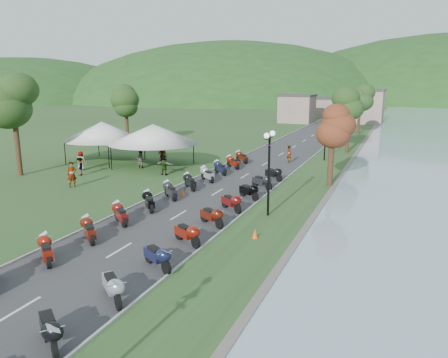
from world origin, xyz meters
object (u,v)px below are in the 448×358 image
(pedestrian_b, at_px, (141,168))
(pedestrian_c, at_px, (81,175))
(pedestrian_a, at_px, (73,187))
(vendor_tent_main, at_px, (154,146))

(pedestrian_b, height_order, pedestrian_c, pedestrian_b)
(pedestrian_a, bearing_deg, pedestrian_c, 73.00)
(vendor_tent_main, distance_m, pedestrian_c, 7.17)
(vendor_tent_main, height_order, pedestrian_c, vendor_tent_main)
(pedestrian_a, distance_m, pedestrian_c, 4.31)
(pedestrian_b, bearing_deg, pedestrian_c, 59.95)
(pedestrian_a, bearing_deg, pedestrian_b, 36.08)
(vendor_tent_main, xyz_separation_m, pedestrian_b, (-0.87, -0.93, -2.00))
(pedestrian_a, height_order, pedestrian_b, pedestrian_a)
(vendor_tent_main, relative_size, pedestrian_b, 3.47)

